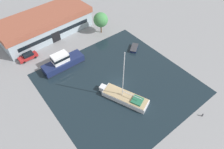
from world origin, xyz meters
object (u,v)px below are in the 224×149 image
object	(u,v)px
quay_tree_near_building	(101,20)
small_dinghy	(134,48)
warehouse_building	(45,24)
sailboat_moored	(124,97)
parked_car	(28,56)
motor_cruiser	(63,62)

from	to	relation	value
quay_tree_near_building	small_dinghy	bearing A→B (deg)	-79.19
warehouse_building	quay_tree_near_building	world-z (taller)	quay_tree_near_building
small_dinghy	quay_tree_near_building	bearing A→B (deg)	154.79
sailboat_moored	warehouse_building	bearing A→B (deg)	70.95
quay_tree_near_building	parked_car	distance (m)	21.37
parked_car	motor_cruiser	distance (m)	9.48
parked_car	small_dinghy	world-z (taller)	parked_car
warehouse_building	sailboat_moored	world-z (taller)	sailboat_moored
parked_car	small_dinghy	xyz separation A→B (m)	(23.27, -13.40, -0.50)
quay_tree_near_building	motor_cruiser	bearing A→B (deg)	-159.22
motor_cruiser	sailboat_moored	bearing A→B (deg)	-163.49
sailboat_moored	quay_tree_near_building	bearing A→B (deg)	42.33
parked_car	warehouse_building	bearing A→B (deg)	-50.53
quay_tree_near_building	motor_cruiser	xyz separation A→B (m)	(-15.53, -5.90, -2.63)
motor_cruiser	small_dinghy	xyz separation A→B (m)	(17.75, -5.72, -1.05)
quay_tree_near_building	parked_car	size ratio (longest dim) A/B	1.30
motor_cruiser	quay_tree_near_building	bearing A→B (deg)	-70.00
warehouse_building	sailboat_moored	distance (m)	31.86
quay_tree_near_building	motor_cruiser	world-z (taller)	quay_tree_near_building
quay_tree_near_building	parked_car	bearing A→B (deg)	175.15
motor_cruiser	parked_car	bearing A→B (deg)	34.94
sailboat_moored	small_dinghy	distance (m)	16.60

